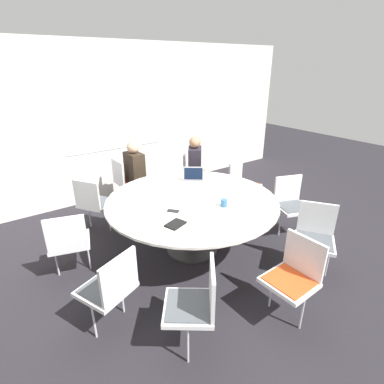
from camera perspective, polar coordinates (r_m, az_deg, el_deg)
The scene contains 19 objects.
ground_plane at distance 4.16m, azimuth -0.00°, elevation -10.77°, with size 16.00×16.00×0.00m, color black.
wall_back at distance 5.62m, azimuth -14.58°, elevation 12.59°, with size 8.00×0.07×2.70m.
conference_table at distance 3.83m, azimuth -0.00°, elevation -2.59°, with size 2.17×2.17×0.75m.
chair_0 at distance 5.56m, azimuth -0.10°, elevation 4.11°, with size 0.60×0.60×0.85m.
chair_1 at distance 5.30m, azimuth -12.51°, elevation 2.54°, with size 0.43×0.45×0.85m.
chair_2 at distance 4.56m, azimuth -18.19°, elevation -1.58°, with size 0.59×0.60×0.85m.
chair_3 at distance 3.69m, azimuth -22.46°, elevation -8.36°, with size 0.54×0.53×0.85m.
chair_4 at distance 2.90m, azimuth -15.26°, elevation -16.76°, with size 0.57×0.56×0.85m.
chair_5 at distance 2.67m, azimuth 0.87°, elevation -20.00°, with size 0.60×0.60×0.85m.
chair_6 at distance 3.09m, azimuth 18.91°, elevation -14.44°, with size 0.43×0.45×0.85m.
chair_7 at distance 3.80m, azimuth 22.42°, elevation -7.42°, with size 0.60×0.60×0.85m.
chair_8 at distance 4.54m, azimuth 18.36°, elevation -1.69°, with size 0.56×0.55×0.85m.
chair_9 at distance 5.10m, azimuth 9.48°, elevation 1.99°, with size 0.55×0.53×0.85m.
person_0 at distance 5.26m, azimuth 0.71°, elevation 5.25°, with size 0.39×0.42×1.20m.
person_1 at distance 5.06m, azimuth -10.68°, elevation 4.07°, with size 0.27×0.37×1.20m.
laptop at distance 4.31m, azimuth 0.25°, elevation 2.55°, with size 0.37×0.35×0.21m.
spiral_notebook at distance 3.21m, azimuth -3.17°, elevation -6.13°, with size 0.25×0.21×0.02m.
coffee_cup at distance 3.61m, azimuth 6.12°, elevation -2.07°, with size 0.08×0.08×0.09m.
cell_phone at distance 3.50m, azimuth -3.62°, elevation -3.62°, with size 0.14×0.15×0.01m.
Camera 1 is at (-2.01, -2.79, 2.33)m, focal length 28.00 mm.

